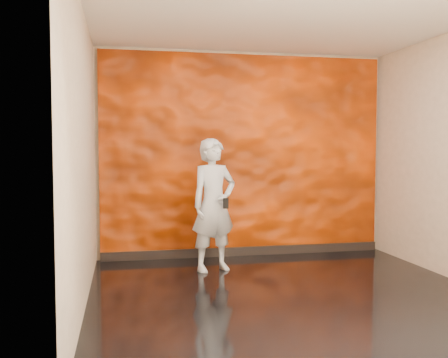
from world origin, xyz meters
TOP-DOWN VIEW (x-y plane):
  - room at (0.00, 0.00)m, footprint 4.02×4.02m
  - feature_wall at (0.00, 1.96)m, footprint 3.90×0.06m
  - baseboard at (0.00, 1.92)m, footprint 3.90×0.04m
  - man at (-0.58, 1.17)m, footprint 0.68×0.55m
  - phone at (-0.47, 0.94)m, footprint 0.07×0.02m

SIDE VIEW (x-z plane):
  - baseboard at x=0.00m, z-range 0.00..0.12m
  - man at x=-0.58m, z-range 0.00..1.60m
  - phone at x=-0.47m, z-range 0.78..0.90m
  - feature_wall at x=0.00m, z-range 0.00..2.75m
  - room at x=0.00m, z-range -0.01..2.81m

